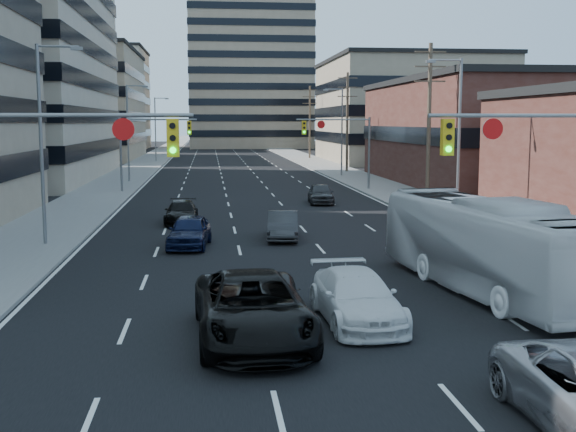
# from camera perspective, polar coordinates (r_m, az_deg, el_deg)

# --- Properties ---
(ground) EXTENTS (400.00, 400.00, 0.00)m
(ground) POSITION_cam_1_polar(r_m,az_deg,el_deg) (14.70, 6.51, -15.04)
(ground) COLOR black
(ground) RESTS_ON ground
(road_surface) EXTENTS (18.00, 300.00, 0.02)m
(road_surface) POSITION_cam_1_polar(r_m,az_deg,el_deg) (143.38, -5.03, 5.18)
(road_surface) COLOR black
(road_surface) RESTS_ON ground
(sidewalk_left) EXTENTS (5.00, 300.00, 0.15)m
(sidewalk_left) POSITION_cam_1_polar(r_m,az_deg,el_deg) (143.59, -9.64, 5.13)
(sidewalk_left) COLOR slate
(sidewalk_left) RESTS_ON ground
(sidewalk_right) EXTENTS (5.00, 300.00, 0.15)m
(sidewalk_right) POSITION_cam_1_polar(r_m,az_deg,el_deg) (144.08, -0.44, 5.24)
(sidewalk_right) COLOR slate
(sidewalk_right) RESTS_ON ground
(office_left_far) EXTENTS (20.00, 30.00, 16.00)m
(office_left_far) POSITION_cam_1_polar(r_m,az_deg,el_deg) (115.18, -16.90, 8.32)
(office_left_far) COLOR gray
(office_left_far) RESTS_ON ground
(storefront_right_mid) EXTENTS (20.00, 30.00, 9.00)m
(storefront_right_mid) POSITION_cam_1_polar(r_m,az_deg,el_deg) (68.79, 17.03, 6.20)
(storefront_right_mid) COLOR #472119
(storefront_right_mid) RESTS_ON ground
(office_right_far) EXTENTS (22.00, 28.00, 14.00)m
(office_right_far) POSITION_cam_1_polar(r_m,az_deg,el_deg) (105.06, 9.35, 8.10)
(office_right_far) COLOR gray
(office_right_far) RESTS_ON ground
(apartment_tower) EXTENTS (26.00, 26.00, 58.00)m
(apartment_tower) POSITION_cam_1_polar(r_m,az_deg,el_deg) (165.15, -3.15, 15.58)
(apartment_tower) COLOR gray
(apartment_tower) RESTS_ON ground
(bg_block_left) EXTENTS (24.00, 24.00, 20.00)m
(bg_block_left) POSITION_cam_1_polar(r_m,az_deg,el_deg) (155.31, -15.67, 8.79)
(bg_block_left) COLOR #ADA089
(bg_block_left) RESTS_ON ground
(bg_block_right) EXTENTS (22.00, 22.00, 12.00)m
(bg_block_right) POSITION_cam_1_polar(r_m,az_deg,el_deg) (147.46, 7.58, 7.53)
(bg_block_right) COLOR gray
(bg_block_right) RESTS_ON ground
(signal_near_left) EXTENTS (6.59, 0.33, 6.00)m
(signal_near_left) POSITION_cam_1_polar(r_m,az_deg,el_deg) (21.72, -17.93, 3.70)
(signal_near_left) COLOR slate
(signal_near_left) RESTS_ON ground
(signal_near_right) EXTENTS (6.59, 0.33, 6.00)m
(signal_near_right) POSITION_cam_1_polar(r_m,az_deg,el_deg) (23.73, 20.14, 3.89)
(signal_near_right) COLOR slate
(signal_near_right) RESTS_ON ground
(signal_far_left) EXTENTS (6.09, 0.33, 6.00)m
(signal_far_left) POSITION_cam_1_polar(r_m,az_deg,el_deg) (58.43, -10.83, 6.03)
(signal_far_left) COLOR slate
(signal_far_left) RESTS_ON ground
(signal_far_right) EXTENTS (6.09, 0.33, 6.00)m
(signal_far_right) POSITION_cam_1_polar(r_m,az_deg,el_deg) (59.23, 4.24, 6.16)
(signal_far_right) COLOR slate
(signal_far_right) RESTS_ON ground
(utility_pole_block) EXTENTS (2.20, 0.28, 11.00)m
(utility_pole_block) POSITION_cam_1_polar(r_m,az_deg,el_deg) (51.55, 11.08, 7.49)
(utility_pole_block) COLOR #4C3D2D
(utility_pole_block) RESTS_ON ground
(utility_pole_midblock) EXTENTS (2.20, 0.28, 11.00)m
(utility_pole_midblock) POSITION_cam_1_polar(r_m,az_deg,el_deg) (80.69, 4.70, 7.54)
(utility_pole_midblock) COLOR #4C3D2D
(utility_pole_midblock) RESTS_ON ground
(utility_pole_distant) EXTENTS (2.20, 0.28, 11.00)m
(utility_pole_distant) POSITION_cam_1_polar(r_m,az_deg,el_deg) (110.29, 1.73, 7.53)
(utility_pole_distant) COLOR #4C3D2D
(utility_pole_distant) RESTS_ON ground
(streetlight_left_near) EXTENTS (2.03, 0.22, 9.00)m
(streetlight_left_near) POSITION_cam_1_polar(r_m,az_deg,el_deg) (34.02, -18.69, 6.12)
(streetlight_left_near) COLOR slate
(streetlight_left_near) RESTS_ON ground
(streetlight_left_mid) EXTENTS (2.03, 0.22, 9.00)m
(streetlight_left_mid) POSITION_cam_1_polar(r_m,az_deg,el_deg) (68.62, -12.41, 6.81)
(streetlight_left_mid) COLOR slate
(streetlight_left_mid) RESTS_ON ground
(streetlight_left_far) EXTENTS (2.03, 0.22, 9.00)m
(streetlight_left_far) POSITION_cam_1_polar(r_m,az_deg,el_deg) (103.49, -10.35, 7.02)
(streetlight_left_far) COLOR slate
(streetlight_left_far) RESTS_ON ground
(streetlight_right_near) EXTENTS (2.03, 0.22, 9.00)m
(streetlight_right_near) POSITION_cam_1_polar(r_m,az_deg,el_deg) (40.52, 13.16, 6.46)
(streetlight_right_near) COLOR slate
(streetlight_right_near) RESTS_ON ground
(streetlight_right_far) EXTENTS (2.03, 0.22, 9.00)m
(streetlight_right_far) POSITION_cam_1_polar(r_m,az_deg,el_deg) (74.45, 4.16, 7.00)
(streetlight_right_far) COLOR slate
(streetlight_right_far) RESTS_ON ground
(black_pickup) EXTENTS (3.10, 6.28, 1.71)m
(black_pickup) POSITION_cam_1_polar(r_m,az_deg,el_deg) (18.68, -2.79, -7.31)
(black_pickup) COLOR black
(black_pickup) RESTS_ON ground
(white_van) EXTENTS (2.25, 5.05, 1.44)m
(white_van) POSITION_cam_1_polar(r_m,az_deg,el_deg) (20.45, 5.43, -6.43)
(white_van) COLOR silver
(white_van) RESTS_ON ground
(transit_bus) EXTENTS (4.15, 11.58, 3.15)m
(transit_bus) POSITION_cam_1_polar(r_m,az_deg,el_deg) (24.58, 15.51, -2.27)
(transit_bus) COLOR silver
(transit_bus) RESTS_ON ground
(sedan_blue) EXTENTS (2.16, 4.42, 1.45)m
(sedan_blue) POSITION_cam_1_polar(r_m,az_deg,el_deg) (32.72, -7.80, -1.21)
(sedan_blue) COLOR black
(sedan_blue) RESTS_ON ground
(sedan_grey_center) EXTENTS (1.86, 4.21, 1.34)m
(sedan_grey_center) POSITION_cam_1_polar(r_m,az_deg,el_deg) (34.62, -0.40, -0.75)
(sedan_grey_center) COLOR #2C2C2E
(sedan_grey_center) RESTS_ON ground
(sedan_black_far) EXTENTS (1.83, 4.36, 1.26)m
(sedan_black_far) POSITION_cam_1_polar(r_m,az_deg,el_deg) (40.38, -8.42, 0.28)
(sedan_black_far) COLOR black
(sedan_black_far) RESTS_ON ground
(sedan_grey_right) EXTENTS (1.96, 4.23, 1.41)m
(sedan_grey_right) POSITION_cam_1_polar(r_m,az_deg,el_deg) (49.84, 2.60, 1.79)
(sedan_grey_right) COLOR #333335
(sedan_grey_right) RESTS_ON ground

